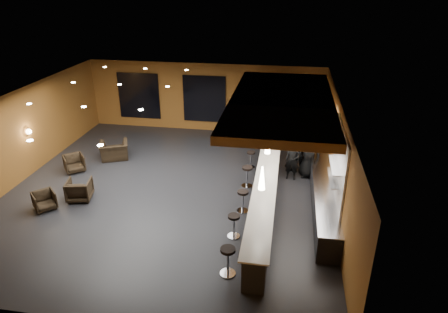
% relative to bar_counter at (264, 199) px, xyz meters
% --- Properties ---
extents(floor, '(12.00, 13.00, 0.10)m').
position_rel_bar_counter_xyz_m(floor, '(-3.65, 1.00, -0.55)').
color(floor, black).
rests_on(floor, ground).
extents(ceiling, '(12.00, 13.00, 0.10)m').
position_rel_bar_counter_xyz_m(ceiling, '(-3.65, 1.00, 3.05)').
color(ceiling, black).
extents(wall_back, '(12.00, 0.10, 3.50)m').
position_rel_bar_counter_xyz_m(wall_back, '(-3.65, 7.55, 1.25)').
color(wall_back, brown).
rests_on(wall_back, floor).
extents(wall_front, '(12.00, 0.10, 3.50)m').
position_rel_bar_counter_xyz_m(wall_front, '(-3.65, -5.55, 1.25)').
color(wall_front, brown).
rests_on(wall_front, floor).
extents(wall_left, '(0.10, 13.00, 3.50)m').
position_rel_bar_counter_xyz_m(wall_left, '(-9.70, 1.00, 1.25)').
color(wall_left, brown).
rests_on(wall_left, floor).
extents(wall_right, '(0.10, 13.00, 3.50)m').
position_rel_bar_counter_xyz_m(wall_right, '(2.40, 1.00, 1.25)').
color(wall_right, brown).
rests_on(wall_right, floor).
extents(wood_soffit, '(3.60, 8.00, 0.28)m').
position_rel_bar_counter_xyz_m(wood_soffit, '(0.35, 2.00, 2.86)').
color(wood_soffit, '#AF6F33').
rests_on(wood_soffit, ceiling).
extents(window_left, '(2.20, 0.06, 2.40)m').
position_rel_bar_counter_xyz_m(window_left, '(-7.15, 7.44, 1.20)').
color(window_left, black).
rests_on(window_left, wall_back).
extents(window_center, '(2.20, 0.06, 2.40)m').
position_rel_bar_counter_xyz_m(window_center, '(-3.65, 7.44, 1.20)').
color(window_center, black).
rests_on(window_center, wall_back).
extents(window_right, '(2.20, 0.06, 2.40)m').
position_rel_bar_counter_xyz_m(window_right, '(-0.65, 7.44, 1.20)').
color(window_right, black).
rests_on(window_right, wall_back).
extents(tile_backsplash, '(0.06, 3.20, 2.40)m').
position_rel_bar_counter_xyz_m(tile_backsplash, '(2.31, 0.00, 1.50)').
color(tile_backsplash, white).
rests_on(tile_backsplash, wall_right).
extents(bar_counter, '(0.60, 8.00, 1.00)m').
position_rel_bar_counter_xyz_m(bar_counter, '(0.00, 0.00, 0.00)').
color(bar_counter, black).
rests_on(bar_counter, floor).
extents(bar_top, '(0.78, 8.10, 0.05)m').
position_rel_bar_counter_xyz_m(bar_top, '(0.00, 0.00, 0.52)').
color(bar_top, white).
rests_on(bar_top, bar_counter).
extents(prep_counter, '(0.70, 6.00, 0.86)m').
position_rel_bar_counter_xyz_m(prep_counter, '(2.00, 0.50, -0.07)').
color(prep_counter, black).
rests_on(prep_counter, floor).
extents(prep_top, '(0.72, 6.00, 0.03)m').
position_rel_bar_counter_xyz_m(prep_top, '(2.00, 0.50, 0.39)').
color(prep_top, silver).
rests_on(prep_top, prep_counter).
extents(wall_shelf_lower, '(0.30, 1.50, 0.03)m').
position_rel_bar_counter_xyz_m(wall_shelf_lower, '(2.17, -0.20, 1.10)').
color(wall_shelf_lower, silver).
rests_on(wall_shelf_lower, wall_right).
extents(wall_shelf_upper, '(0.30, 1.50, 0.03)m').
position_rel_bar_counter_xyz_m(wall_shelf_upper, '(2.17, -0.20, 1.55)').
color(wall_shelf_upper, silver).
rests_on(wall_shelf_upper, wall_right).
extents(column, '(0.60, 0.60, 3.50)m').
position_rel_bar_counter_xyz_m(column, '(0.00, 4.60, 1.25)').
color(column, '#915B20').
rests_on(column, floor).
extents(wall_sconce, '(0.22, 0.22, 0.22)m').
position_rel_bar_counter_xyz_m(wall_sconce, '(-9.53, 1.50, 1.30)').
color(wall_sconce, '#FFE5B2').
rests_on(wall_sconce, wall_left).
extents(pendant_0, '(0.20, 0.20, 0.70)m').
position_rel_bar_counter_xyz_m(pendant_0, '(0.00, -2.00, 1.85)').
color(pendant_0, white).
rests_on(pendant_0, wood_soffit).
extents(pendant_1, '(0.20, 0.20, 0.70)m').
position_rel_bar_counter_xyz_m(pendant_1, '(0.00, 0.50, 1.85)').
color(pendant_1, white).
rests_on(pendant_1, wood_soffit).
extents(pendant_2, '(0.20, 0.20, 0.70)m').
position_rel_bar_counter_xyz_m(pendant_2, '(0.00, 3.00, 1.85)').
color(pendant_2, white).
rests_on(pendant_2, wood_soffit).
extents(staff_a, '(0.62, 0.44, 1.61)m').
position_rel_bar_counter_xyz_m(staff_a, '(0.90, 2.64, 0.30)').
color(staff_a, black).
rests_on(staff_a, floor).
extents(staff_b, '(1.04, 0.93, 1.76)m').
position_rel_bar_counter_xyz_m(staff_b, '(1.14, 3.12, 0.38)').
color(staff_b, black).
rests_on(staff_b, floor).
extents(staff_c, '(0.95, 0.65, 1.89)m').
position_rel_bar_counter_xyz_m(staff_c, '(1.54, 2.94, 0.44)').
color(staff_c, black).
rests_on(staff_c, floor).
extents(armchair_a, '(1.00, 1.00, 0.65)m').
position_rel_bar_counter_xyz_m(armchair_a, '(-7.57, -1.06, -0.17)').
color(armchair_a, black).
rests_on(armchair_a, floor).
extents(armchair_b, '(1.00, 1.02, 0.78)m').
position_rel_bar_counter_xyz_m(armchair_b, '(-6.68, -0.24, -0.11)').
color(armchair_b, black).
rests_on(armchair_b, floor).
extents(armchair_c, '(1.09, 1.09, 0.71)m').
position_rel_bar_counter_xyz_m(armchair_c, '(-8.01, 1.85, -0.14)').
color(armchair_c, black).
rests_on(armchair_c, floor).
extents(armchair_d, '(1.51, 1.43, 0.78)m').
position_rel_bar_counter_xyz_m(armchair_d, '(-6.88, 3.30, -0.11)').
color(armchair_d, black).
rests_on(armchair_d, floor).
extents(bar_stool_0, '(0.43, 0.43, 0.86)m').
position_rel_bar_counter_xyz_m(bar_stool_0, '(-0.75, -3.33, 0.05)').
color(bar_stool_0, silver).
rests_on(bar_stool_0, floor).
extents(bar_stool_1, '(0.40, 0.40, 0.78)m').
position_rel_bar_counter_xyz_m(bar_stool_1, '(-0.83, -1.60, -0.00)').
color(bar_stool_1, silver).
rests_on(bar_stool_1, floor).
extents(bar_stool_2, '(0.40, 0.40, 0.79)m').
position_rel_bar_counter_xyz_m(bar_stool_2, '(-0.73, -0.10, 0.01)').
color(bar_stool_2, silver).
rests_on(bar_stool_2, floor).
extents(bar_stool_3, '(0.42, 0.42, 0.83)m').
position_rel_bar_counter_xyz_m(bar_stool_3, '(-0.78, 1.71, 0.03)').
color(bar_stool_3, silver).
rests_on(bar_stool_3, floor).
extents(bar_stool_4, '(0.37, 0.37, 0.73)m').
position_rel_bar_counter_xyz_m(bar_stool_4, '(-0.82, 3.38, -0.03)').
color(bar_stool_4, silver).
rests_on(bar_stool_4, floor).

